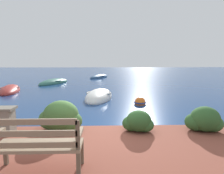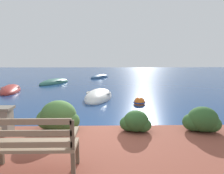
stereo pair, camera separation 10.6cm
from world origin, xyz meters
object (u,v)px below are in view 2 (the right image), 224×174
park_bench (33,143)px  rowboat_nearest (99,97)px  mooring_buoy (139,102)px  rowboat_far (55,83)px  rowboat_mid (11,91)px  rowboat_outer (100,77)px

park_bench → rowboat_nearest: size_ratio=0.44×
mooring_buoy → rowboat_far: bearing=127.1°
rowboat_mid → mooring_buoy: rowboat_mid is taller
park_bench → mooring_buoy: bearing=73.3°
rowboat_nearest → rowboat_far: bearing=42.1°
rowboat_outer → mooring_buoy: (2.23, -12.23, 0.03)m
rowboat_far → rowboat_outer: size_ratio=1.06×
rowboat_mid → mooring_buoy: size_ratio=6.07×
park_bench → rowboat_nearest: 6.97m
park_bench → rowboat_nearest: bearing=92.1°
park_bench → rowboat_outer: park_bench is taller
park_bench → rowboat_outer: 17.83m
rowboat_far → rowboat_outer: bearing=-12.0°
rowboat_far → mooring_buoy: rowboat_far is taller
rowboat_nearest → rowboat_outer: bearing=12.3°
rowboat_far → rowboat_outer: rowboat_far is taller
rowboat_far → rowboat_nearest: bearing=-123.9°
rowboat_mid → rowboat_far: size_ratio=0.93×
rowboat_far → park_bench: bearing=-142.2°
mooring_buoy → rowboat_mid: bearing=153.8°
mooring_buoy → park_bench: bearing=-114.6°
rowboat_nearest → rowboat_mid: (-5.48, 2.28, -0.01)m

